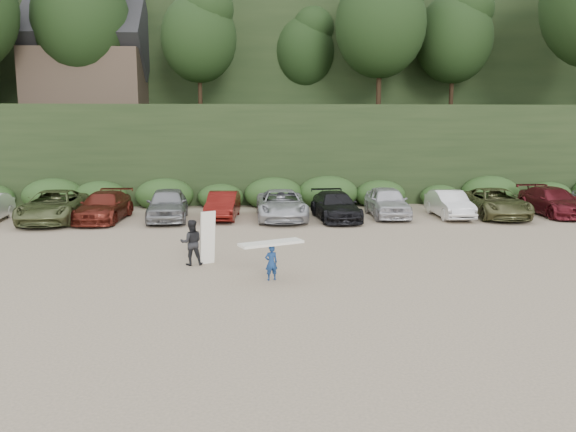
{
  "coord_description": "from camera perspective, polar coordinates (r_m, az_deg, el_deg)",
  "views": [
    {
      "loc": [
        -0.14,
        -18.54,
        4.85
      ],
      "look_at": [
        1.16,
        3.0,
        1.3
      ],
      "focal_mm": 35.0,
      "sensor_mm": 36.0,
      "label": 1
    }
  ],
  "objects": [
    {
      "name": "ground",
      "position": [
        19.16,
        -2.92,
        -5.33
      ],
      "size": [
        120.0,
        120.0,
        0.0
      ],
      "primitive_type": "plane",
      "color": "tan",
      "rests_on": "ground"
    },
    {
      "name": "parked_cars",
      "position": [
        28.87,
        -0.88,
        1.18
      ],
      "size": [
        36.43,
        5.97,
        1.64
      ],
      "color": "silver",
      "rests_on": "ground"
    },
    {
      "name": "child_surfer",
      "position": [
        17.53,
        -1.72,
        -3.9
      ],
      "size": [
        2.1,
        1.36,
        1.23
      ],
      "color": "navy",
      "rests_on": "ground"
    },
    {
      "name": "adult_surfer",
      "position": [
        19.71,
        -9.63,
        -2.62
      ],
      "size": [
        1.28,
        0.71,
        1.87
      ],
      "color": "black",
      "rests_on": "ground"
    },
    {
      "name": "hillside_backdrop",
      "position": [
        54.84,
        -3.7,
        15.99
      ],
      "size": [
        90.0,
        41.5,
        28.0
      ],
      "color": "black",
      "rests_on": "ground"
    }
  ]
}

